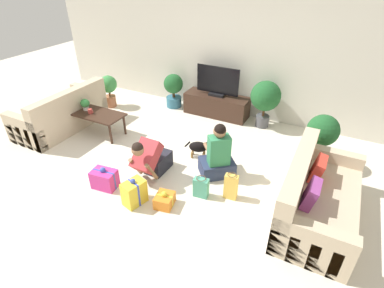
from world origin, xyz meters
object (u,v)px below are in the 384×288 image
(tv_console, at_px, (216,105))
(tv, at_px, (217,83))
(potted_plant_back_left, at_px, (173,88))
(person_sitting, at_px, (218,157))
(coffee_table, at_px, (98,116))
(potted_plant_corner_right, at_px, (322,133))
(potted_plant_corner_left, at_px, (109,88))
(gift_bag_a, at_px, (201,187))
(gift_bag_b, at_px, (231,187))
(dog, at_px, (202,147))
(sofa_right, at_px, (316,199))
(gift_box_b, at_px, (134,193))
(sofa_left, at_px, (62,115))
(person_kneeling, at_px, (151,158))
(mug, at_px, (90,111))
(gift_box_c, at_px, (105,179))
(gift_box_a, at_px, (165,200))
(potted_plant_back_right, at_px, (265,98))
(tabletop_plant, at_px, (85,104))

(tv_console, xyz_separation_m, tv, (-0.00, -0.00, 0.50))
(potted_plant_back_left, distance_m, person_sitting, 2.69)
(coffee_table, height_order, potted_plant_corner_right, potted_plant_corner_right)
(potted_plant_corner_left, bearing_deg, gift_bag_a, -29.62)
(gift_bag_b, bearing_deg, dog, 137.75)
(sofa_right, relative_size, tv, 1.92)
(sofa_right, bearing_deg, potted_plant_corner_left, 72.41)
(coffee_table, distance_m, gift_box_b, 2.21)
(sofa_left, distance_m, tv_console, 3.16)
(person_kneeling, distance_m, gift_bag_b, 1.29)
(dog, bearing_deg, tv_console, -5.04)
(sofa_right, bearing_deg, potted_plant_corner_right, 6.69)
(coffee_table, relative_size, mug, 8.44)
(potted_plant_back_left, xyz_separation_m, potted_plant_corner_right, (3.24, -0.91, 0.16))
(person_kneeling, relative_size, gift_bag_a, 2.41)
(sofa_right, relative_size, potted_plant_corner_left, 2.45)
(tv_console, bearing_deg, gift_bag_a, -71.23)
(gift_box_c, bearing_deg, sofa_right, 15.87)
(mug, bearing_deg, gift_bag_b, -9.57)
(dog, bearing_deg, person_sitting, -146.82)
(gift_bag_b, bearing_deg, mug, 170.43)
(gift_box_a, bearing_deg, coffee_table, 152.45)
(potted_plant_back_right, xyz_separation_m, dog, (-0.61, -1.57, -0.41))
(potted_plant_corner_right, height_order, person_kneeling, potted_plant_corner_right)
(sofa_left, bearing_deg, tv_console, 128.13)
(gift_bag_b, distance_m, tabletop_plant, 3.30)
(sofa_left, bearing_deg, potted_plant_back_right, 118.34)
(sofa_left, relative_size, coffee_table, 1.75)
(potted_plant_corner_left, distance_m, gift_bag_b, 3.96)
(potted_plant_corner_left, bearing_deg, tv_console, 16.94)
(potted_plant_back_left, distance_m, gift_box_a, 3.28)
(potted_plant_corner_left, xyz_separation_m, person_sitting, (3.20, -1.24, -0.12))
(coffee_table, relative_size, potted_plant_corner_left, 1.40)
(potted_plant_back_right, bearing_deg, dog, -111.14)
(gift_box_b, bearing_deg, coffee_table, 144.27)
(potted_plant_corner_left, relative_size, mug, 6.04)
(gift_box_c, height_order, mug, mug)
(potted_plant_back_left, xyz_separation_m, person_sitting, (1.90, -1.90, -0.11))
(potted_plant_back_right, xyz_separation_m, person_sitting, (-0.18, -1.90, -0.29))
(dog, height_order, mug, mug)
(gift_box_a, bearing_deg, tv, 99.65)
(tv, distance_m, tabletop_plant, 2.67)
(potted_plant_corner_left, xyz_separation_m, gift_box_c, (1.84, -2.29, -0.30))
(sofa_right, distance_m, tabletop_plant, 4.36)
(tabletop_plant, bearing_deg, gift_bag_b, -10.41)
(gift_bag_b, relative_size, tabletop_plant, 1.86)
(potted_plant_back_right, relative_size, gift_box_c, 2.47)
(sofa_left, height_order, tabletop_plant, sofa_left)
(tv_console, xyz_separation_m, potted_plant_corner_right, (2.20, -0.96, 0.37))
(potted_plant_back_right, bearing_deg, gift_box_a, -100.60)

